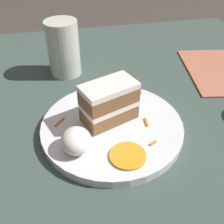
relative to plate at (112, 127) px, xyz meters
The scene contains 9 objects.
ground_plane 0.06m from the plate, 68.42° to the right, with size 6.00×6.00×0.00m, color #38332D.
dining_table 0.05m from the plate, 68.42° to the right, with size 1.03×0.96×0.03m, color #384742.
plate is the anchor object (origin of this frame).
cake_slice 0.05m from the plate, ahead, with size 0.09×0.11×0.08m.
cream_dollop 0.09m from the plate, 126.36° to the left, with size 0.06×0.05×0.04m, color white.
orange_garnish 0.09m from the plate, behind, with size 0.06×0.06×0.00m, color orange.
carrot_shreds_scatter 0.02m from the plate, ahead, with size 0.17×0.19×0.00m.
drinking_glass 0.25m from the plate, 16.61° to the left, with size 0.08×0.08×0.13m.
menu_card 0.36m from the plate, 63.31° to the right, with size 0.17×0.23×0.00m, color #B2664C.
Camera 1 is at (-0.38, 0.11, 0.38)m, focal length 42.00 mm.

